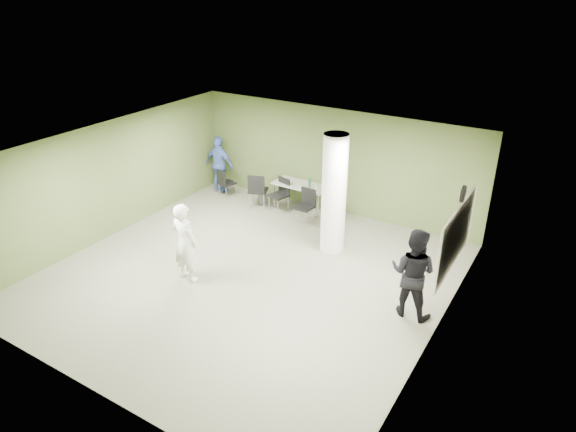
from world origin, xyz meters
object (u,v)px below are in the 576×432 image
Objects in this scene: folding_table at (301,186)px; man_blue at (220,165)px; chair_back_left at (225,181)px; woman_white at (185,242)px; man_black at (413,273)px.

man_blue is at bearing -175.32° from folding_table.
chair_back_left is 0.49× the size of man_blue.
woman_white is at bearing -92.30° from folding_table.
man_blue is at bearing -18.29° from chair_back_left.
man_black reaches higher than chair_back_left.
folding_table is 5.12m from man_black.
folding_table is 0.89× the size of woman_white.
chair_back_left is at bearing -168.81° from folding_table.
man_blue is (-2.67, -0.14, 0.16)m from folding_table.
folding_table is 2.35m from chair_back_left.
woman_white is (-0.29, -4.30, 0.19)m from folding_table.
man_black is at bearing -160.04° from woman_white.
man_black is (4.13, -3.02, 0.21)m from folding_table.
woman_white reaches higher than man_blue.
chair_back_left is (-2.31, -0.39, -0.20)m from folding_table.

